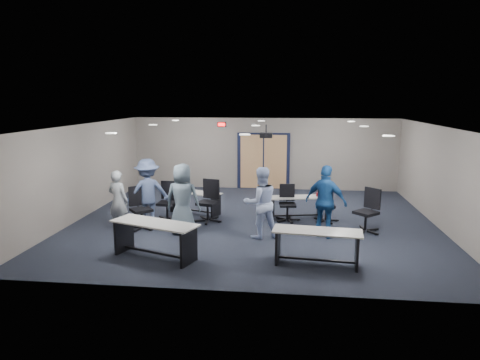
# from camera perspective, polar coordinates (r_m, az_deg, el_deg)

# --- Properties ---
(floor) EXTENTS (10.00, 10.00, 0.00)m
(floor) POSITION_cam_1_polar(r_m,az_deg,el_deg) (12.19, 1.83, -5.51)
(floor) COLOR black
(floor) RESTS_ON ground
(back_wall) EXTENTS (10.00, 0.04, 2.70)m
(back_wall) POSITION_cam_1_polar(r_m,az_deg,el_deg) (16.31, 3.16, 3.52)
(back_wall) COLOR gray
(back_wall) RESTS_ON floor
(front_wall) EXTENTS (10.00, 0.04, 2.70)m
(front_wall) POSITION_cam_1_polar(r_m,az_deg,el_deg) (7.51, -0.96, -5.29)
(front_wall) COLOR gray
(front_wall) RESTS_ON floor
(left_wall) EXTENTS (0.04, 9.00, 2.70)m
(left_wall) POSITION_cam_1_polar(r_m,az_deg,el_deg) (13.25, -20.24, 1.13)
(left_wall) COLOR gray
(left_wall) RESTS_ON floor
(right_wall) EXTENTS (0.04, 9.00, 2.70)m
(right_wall) POSITION_cam_1_polar(r_m,az_deg,el_deg) (12.51, 25.33, 0.21)
(right_wall) COLOR gray
(right_wall) RESTS_ON floor
(ceiling) EXTENTS (10.00, 9.00, 0.04)m
(ceiling) POSITION_cam_1_polar(r_m,az_deg,el_deg) (11.71, 1.91, 7.26)
(ceiling) COLOR white
(ceiling) RESTS_ON back_wall
(double_door) EXTENTS (2.00, 0.07, 2.20)m
(double_door) POSITION_cam_1_polar(r_m,az_deg,el_deg) (16.32, 3.14, 2.46)
(double_door) COLOR black
(double_door) RESTS_ON back_wall
(exit_sign) EXTENTS (0.32, 0.07, 0.18)m
(exit_sign) POSITION_cam_1_polar(r_m,az_deg,el_deg) (16.33, -2.47, 7.41)
(exit_sign) COLOR black
(exit_sign) RESTS_ON back_wall
(ceiling_projector) EXTENTS (0.35, 0.32, 0.37)m
(ceiling_projector) POSITION_cam_1_polar(r_m,az_deg,el_deg) (12.21, 3.50, 6.00)
(ceiling_projector) COLOR black
(ceiling_projector) RESTS_ON ceiling
(ceiling_can_lights) EXTENTS (6.24, 5.74, 0.02)m
(ceiling_can_lights) POSITION_cam_1_polar(r_m,az_deg,el_deg) (11.96, 2.00, 7.19)
(ceiling_can_lights) COLOR silver
(ceiling_can_lights) RESTS_ON ceiling
(table_front_left) EXTENTS (2.07, 1.28, 0.80)m
(table_front_left) POSITION_cam_1_polar(r_m,az_deg,el_deg) (9.54, -11.29, -7.02)
(table_front_left) COLOR #B0ADA6
(table_front_left) RESTS_ON floor
(table_front_right) EXTENTS (1.88, 0.80, 0.74)m
(table_front_right) POSITION_cam_1_polar(r_m,az_deg,el_deg) (9.13, 10.22, -8.04)
(table_front_right) COLOR #B0ADA6
(table_front_right) RESTS_ON floor
(table_back_left) EXTENTS (1.73, 1.10, 0.66)m
(table_back_left) POSITION_cam_1_polar(r_m,az_deg,el_deg) (12.96, -6.01, -2.50)
(table_back_left) COLOR #B0ADA6
(table_back_left) RESTS_ON floor
(table_back_right) EXTENTS (1.66, 0.84, 0.88)m
(table_back_right) POSITION_cam_1_polar(r_m,az_deg,el_deg) (12.47, 7.51, -3.10)
(table_back_right) COLOR #B0ADA6
(table_back_right) RESTS_ON floor
(chair_back_a) EXTENTS (0.71, 0.71, 1.11)m
(chair_back_a) POSITION_cam_1_polar(r_m,az_deg,el_deg) (12.28, -9.71, -2.86)
(chair_back_a) COLOR black
(chair_back_a) RESTS_ON floor
(chair_back_b) EXTENTS (0.91, 0.91, 1.18)m
(chair_back_b) POSITION_cam_1_polar(r_m,az_deg,el_deg) (12.04, -4.34, -2.84)
(chair_back_b) COLOR black
(chair_back_b) RESTS_ON floor
(chair_back_c) EXTENTS (0.71, 0.71, 1.03)m
(chair_back_c) POSITION_cam_1_polar(r_m,az_deg,el_deg) (12.16, 6.36, -3.10)
(chair_back_c) COLOR black
(chair_back_c) RESTS_ON floor
(chair_back_d) EXTENTS (0.69, 0.69, 1.03)m
(chair_back_d) POSITION_cam_1_polar(r_m,az_deg,el_deg) (12.26, 11.43, -3.13)
(chair_back_d) COLOR black
(chair_back_d) RESTS_ON floor
(chair_loose_left) EXTENTS (1.00, 1.00, 1.13)m
(chair_loose_left) POSITION_cam_1_polar(r_m,az_deg,el_deg) (11.66, -13.03, -3.69)
(chair_loose_left) COLOR black
(chair_loose_left) RESTS_ON floor
(chair_loose_right) EXTENTS (1.02, 1.02, 1.14)m
(chair_loose_right) POSITION_cam_1_polar(r_m,az_deg,el_deg) (11.54, 16.47, -3.97)
(chair_loose_right) COLOR black
(chair_loose_right) RESTS_ON floor
(person_gray) EXTENTS (0.67, 0.54, 1.61)m
(person_gray) POSITION_cam_1_polar(r_m,az_deg,el_deg) (11.62, -15.94, -2.66)
(person_gray) COLOR #959CA3
(person_gray) RESTS_ON floor
(person_plaid) EXTENTS (0.92, 0.63, 1.83)m
(person_plaid) POSITION_cam_1_polar(r_m,az_deg,el_deg) (10.97, -7.66, -2.53)
(person_plaid) COLOR #4E5E6B
(person_plaid) RESTS_ON floor
(person_lightblue) EXTENTS (1.06, 0.96, 1.79)m
(person_lightblue) POSITION_cam_1_polar(r_m,az_deg,el_deg) (10.60, 2.78, -3.03)
(person_lightblue) COLOR #BFD1FE
(person_lightblue) RESTS_ON floor
(person_navy) EXTENTS (1.15, 0.90, 1.83)m
(person_navy) POSITION_cam_1_polar(r_m,az_deg,el_deg) (10.81, 11.38, -2.86)
(person_navy) COLOR navy
(person_navy) RESTS_ON floor
(person_back) EXTENTS (1.36, 1.14, 1.83)m
(person_back) POSITION_cam_1_polar(r_m,az_deg,el_deg) (11.91, -12.21, -1.60)
(person_back) COLOR #44547C
(person_back) RESTS_ON floor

